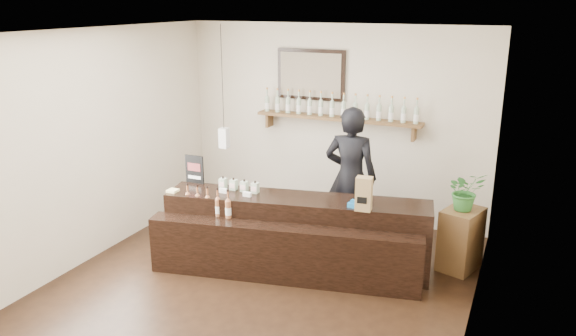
# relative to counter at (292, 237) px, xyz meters

# --- Properties ---
(ground) EXTENTS (5.00, 5.00, 0.00)m
(ground) POSITION_rel_counter_xyz_m (-0.18, -0.58, -0.41)
(ground) COLOR black
(ground) RESTS_ON ground
(room_shell) EXTENTS (5.00, 5.00, 5.00)m
(room_shell) POSITION_rel_counter_xyz_m (-0.18, -0.58, 1.29)
(room_shell) COLOR beige
(room_shell) RESTS_ON ground
(back_wall_decor) EXTENTS (2.66, 0.96, 1.69)m
(back_wall_decor) POSITION_rel_counter_xyz_m (-0.32, 1.79, 1.34)
(back_wall_decor) COLOR brown
(back_wall_decor) RESTS_ON ground
(counter) EXTENTS (3.18, 1.42, 1.03)m
(counter) POSITION_rel_counter_xyz_m (0.00, 0.00, 0.00)
(counter) COLOR black
(counter) RESTS_ON ground
(promo_sign) EXTENTS (0.26, 0.02, 0.36)m
(promo_sign) POSITION_rel_counter_xyz_m (-1.39, 0.11, 0.64)
(promo_sign) COLOR black
(promo_sign) RESTS_ON counter
(paper_bag) EXTENTS (0.19, 0.15, 0.38)m
(paper_bag) POSITION_rel_counter_xyz_m (0.84, 0.03, 0.65)
(paper_bag) COLOR olive
(paper_bag) RESTS_ON counter
(tape_dispenser) EXTENTS (0.12, 0.05, 0.10)m
(tape_dispenser) POSITION_rel_counter_xyz_m (0.71, 0.06, 0.50)
(tape_dispenser) COLOR #1761A4
(tape_dispenser) RESTS_ON counter
(side_cabinet) EXTENTS (0.51, 0.60, 0.75)m
(side_cabinet) POSITION_rel_counter_xyz_m (1.82, 0.84, -0.04)
(side_cabinet) COLOR brown
(side_cabinet) RESTS_ON ground
(potted_plant) EXTENTS (0.55, 0.54, 0.47)m
(potted_plant) POSITION_rel_counter_xyz_m (1.82, 0.84, 0.57)
(potted_plant) COLOR #2E6E2C
(potted_plant) RESTS_ON side_cabinet
(shopkeeper) EXTENTS (0.79, 0.55, 2.09)m
(shopkeeper) POSITION_rel_counter_xyz_m (0.40, 0.97, 0.63)
(shopkeeper) COLOR black
(shopkeeper) RESTS_ON ground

